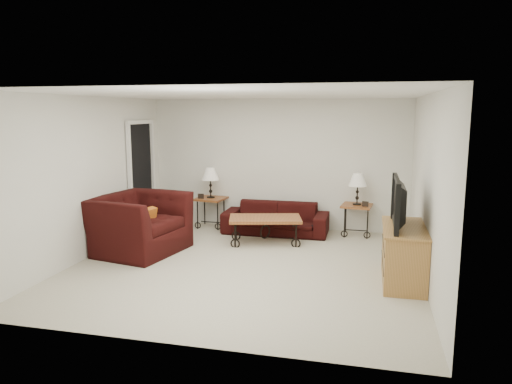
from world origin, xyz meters
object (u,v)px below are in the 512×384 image
armchair (138,224)px  backpack (318,226)px  television (405,203)px  lamp_right (357,189)px  sofa (276,218)px  side_table_right (356,220)px  side_table_left (211,212)px  lamp_left (211,183)px  tv_stand (404,254)px  coffee_table (265,230)px

armchair → backpack: 3.18m
television → lamp_right: bearing=-164.0°
sofa → side_table_right: side_table_right is taller
lamp_right → armchair: size_ratio=0.40×
sofa → armchair: size_ratio=1.36×
side_table_left → lamp_left: bearing=0.0°
lamp_right → backpack: lamp_right is taller
armchair → sofa: bearing=-37.7°
sofa → tv_stand: 3.06m
sofa → side_table_left: 1.35m
lamp_right → sofa: bearing=-173.1°
coffee_table → armchair: size_ratio=0.85×
side_table_right → tv_stand: tv_stand is taller
backpack → television: bearing=-48.7°
side_table_left → television: (3.49, -2.33, 0.79)m
side_table_right → lamp_left: 2.88m
coffee_table → armchair: (-1.89, -0.97, 0.24)m
side_table_left → lamp_right: bearing=-0.0°
sofa → armchair: 2.58m
side_table_right → lamp_left: bearing=180.0°
armchair → tv_stand: (4.11, -0.45, -0.09)m
lamp_right → armchair: 3.92m
side_table_left → side_table_right: 2.82m
sofa → lamp_left: lamp_left is taller
lamp_right → tv_stand: lamp_right is taller
lamp_left → television: television is taller
side_table_right → television: bearing=-74.0°
lamp_right → tv_stand: 2.48m
lamp_left → television: bearing=-33.8°
lamp_left → tv_stand: size_ratio=0.47×
armchair → television: size_ratio=1.27×
sofa → lamp_right: size_ratio=3.37×
side_table_left → coffee_table: size_ratio=0.48×
armchair → lamp_left: bearing=-6.6°
side_table_right → armchair: size_ratio=0.40×
television → sofa: bearing=-135.1°
side_table_left → backpack: (2.15, -0.30, -0.08)m
side_table_right → armchair: (-3.42, -1.88, 0.18)m
lamp_right → television: bearing=-74.0°
sofa → armchair: (-1.94, -1.70, 0.18)m
coffee_table → television: television is taller
sofa → television: (2.15, -2.15, 0.80)m
sofa → side_table_right: (1.48, 0.18, 0.00)m
tv_stand → backpack: (-1.36, 2.03, -0.16)m
armchair → television: 4.16m
sofa → television: size_ratio=1.73×
side_table_left → television: television is taller
tv_stand → backpack: bearing=123.7°
side_table_right → backpack: side_table_right is taller
lamp_left → armchair: lamp_left is taller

